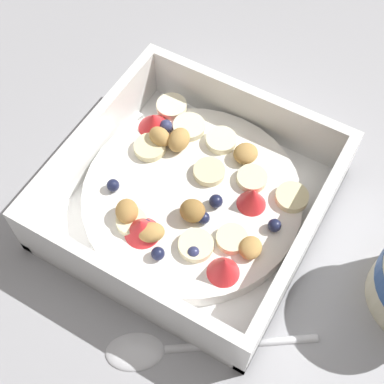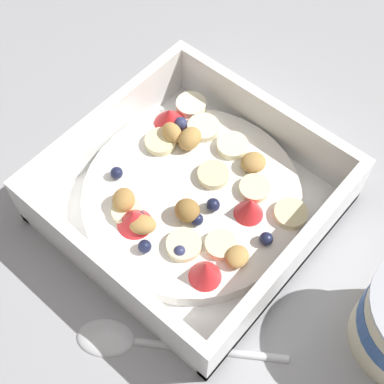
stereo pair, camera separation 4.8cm
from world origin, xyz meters
TOP-DOWN VIEW (x-y plane):
  - ground_plane at (0.00, 0.00)m, footprint 2.40×2.40m
  - fruit_bowl at (-0.01, 0.02)m, footprint 0.22×0.22m
  - spoon at (0.11, 0.07)m, footprint 0.11×0.15m

SIDE VIEW (x-z plane):
  - ground_plane at x=0.00m, z-range 0.00..0.00m
  - spoon at x=0.11m, z-range 0.00..0.01m
  - fruit_bowl at x=-0.01m, z-range -0.01..0.05m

